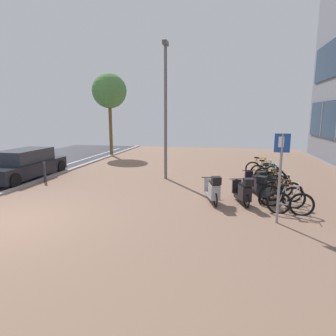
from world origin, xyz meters
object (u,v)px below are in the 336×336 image
at_px(scooter_near, 256,182).
at_px(lamp_post, 166,105).
at_px(bicycle_rack_03, 274,187).
at_px(scooter_extra, 266,188).
at_px(street_tree, 109,91).
at_px(parking_sign, 280,169).
at_px(scooter_mid, 243,191).
at_px(scooter_far, 213,190).
at_px(bicycle_rack_02, 282,191).
at_px(bicycle_rack_01, 282,196).
at_px(parked_car_near, 25,165).
at_px(bicycle_rack_06, 269,176).
at_px(bollard_far, 45,172).
at_px(bicycle_rack_05, 270,178).
at_px(bicycle_rack_00, 290,203).
at_px(bicycle_rack_07, 265,172).
at_px(bicycle_rack_08, 260,169).
at_px(bicycle_rack_04, 269,182).

xyz_separation_m(scooter_near, lamp_post, (-3.91, 1.95, 2.95)).
xyz_separation_m(bicycle_rack_03, scooter_extra, (-0.38, -0.72, 0.10)).
bearing_deg(street_tree, parking_sign, -50.72).
bearing_deg(scooter_mid, scooter_far, -176.95).
bearing_deg(bicycle_rack_02, lamp_post, 149.18).
xyz_separation_m(bicycle_rack_01, parked_car_near, (-11.05, 2.19, 0.29)).
height_order(bicycle_rack_06, bollard_far, bicycle_rack_06).
height_order(bicycle_rack_05, scooter_mid, bicycle_rack_05).
xyz_separation_m(bicycle_rack_00, bicycle_rack_07, (-0.11, 4.82, -0.00)).
distance_m(scooter_mid, parked_car_near, 10.08).
bearing_deg(scooter_mid, bicycle_rack_00, -29.88).
height_order(parking_sign, bollard_far, parking_sign).
relative_size(scooter_far, lamp_post, 0.28).
bearing_deg(bicycle_rack_00, bicycle_rack_01, 99.78).
height_order(bicycle_rack_08, parking_sign, parking_sign).
relative_size(bicycle_rack_00, bicycle_rack_05, 0.98).
distance_m(bicycle_rack_00, street_tree, 15.72).
distance_m(bicycle_rack_04, lamp_post, 5.57).
bearing_deg(scooter_near, bicycle_rack_00, -70.78).
relative_size(bicycle_rack_02, parked_car_near, 0.31).
bearing_deg(bicycle_rack_03, scooter_near, 165.87).
height_order(bicycle_rack_00, bicycle_rack_02, bicycle_rack_02).
bearing_deg(scooter_near, bicycle_rack_05, 61.38).
height_order(bicycle_rack_07, scooter_near, bicycle_rack_07).
distance_m(scooter_extra, parked_car_near, 10.76).
xyz_separation_m(bicycle_rack_03, bicycle_rack_06, (0.11, 2.07, -0.00)).
bearing_deg(lamp_post, bicycle_rack_02, -30.82).
relative_size(bicycle_rack_01, lamp_post, 0.24).
height_order(bicycle_rack_02, parked_car_near, parked_car_near).
xyz_separation_m(bicycle_rack_03, parking_sign, (-0.35, -2.87, 1.19)).
xyz_separation_m(lamp_post, street_tree, (-5.57, 6.96, 1.24)).
bearing_deg(bicycle_rack_03, parked_car_near, 175.80).
xyz_separation_m(bicycle_rack_00, scooter_far, (-2.31, 0.71, 0.11)).
xyz_separation_m(bicycle_rack_02, scooter_near, (-0.78, 0.85, 0.08)).
distance_m(bicycle_rack_02, bicycle_rack_07, 3.45).
xyz_separation_m(bicycle_rack_02, bicycle_rack_06, (-0.03, 2.76, -0.01)).
height_order(bicycle_rack_06, lamp_post, lamp_post).
bearing_deg(parking_sign, scooter_extra, 90.96).
bearing_deg(lamp_post, bicycle_rack_00, -41.69).
bearing_deg(scooter_far, bicycle_rack_03, 32.08).
xyz_separation_m(parking_sign, bollard_far, (-9.34, 3.20, -1.08)).
bearing_deg(bicycle_rack_01, scooter_near, 113.15).
height_order(bicycle_rack_00, parking_sign, parking_sign).
height_order(scooter_mid, parking_sign, parking_sign).
distance_m(scooter_mid, scooter_far, 0.99).
relative_size(parked_car_near, parking_sign, 1.79).
bearing_deg(bicycle_rack_05, bicycle_rack_01, -90.16).
bearing_deg(parking_sign, street_tree, 129.28).
bearing_deg(parked_car_near, bicycle_rack_08, 13.58).
xyz_separation_m(bicycle_rack_02, bicycle_rack_08, (-0.27, 4.13, 0.01)).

